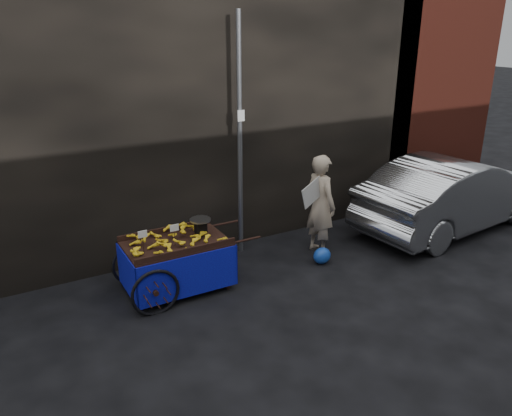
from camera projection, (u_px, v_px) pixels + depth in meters
ground at (264, 286)px, 7.67m from camera, size 80.00×80.00×0.00m
building_wall at (211, 99)px, 9.10m from camera, size 13.50×2.00×5.00m
street_pole at (240, 139)px, 8.17m from camera, size 0.12×0.10×4.00m
banana_cart at (173, 248)px, 7.32m from camera, size 2.08×1.06×1.13m
vendor at (321, 205)px, 8.52m from camera, size 0.79×0.67×1.76m
plastic_bag at (322, 256)px, 8.34m from camera, size 0.31×0.25×0.28m
parked_car at (453, 193)px, 9.65m from camera, size 4.40×1.87×1.41m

